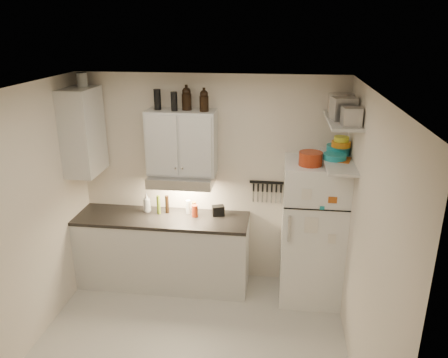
# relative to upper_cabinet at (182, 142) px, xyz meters

# --- Properties ---
(floor) EXTENTS (3.20, 3.00, 0.02)m
(floor) POSITION_rel_upper_cabinet_xyz_m (0.30, -1.33, -1.84)
(floor) COLOR beige
(floor) RESTS_ON ground
(ceiling) EXTENTS (3.20, 3.00, 0.02)m
(ceiling) POSITION_rel_upper_cabinet_xyz_m (0.30, -1.33, 0.78)
(ceiling) COLOR white
(ceiling) RESTS_ON ground
(back_wall) EXTENTS (3.20, 0.02, 2.60)m
(back_wall) POSITION_rel_upper_cabinet_xyz_m (0.30, 0.18, -0.53)
(back_wall) COLOR beige
(back_wall) RESTS_ON ground
(left_wall) EXTENTS (0.02, 3.00, 2.60)m
(left_wall) POSITION_rel_upper_cabinet_xyz_m (-1.31, -1.33, -0.53)
(left_wall) COLOR beige
(left_wall) RESTS_ON ground
(right_wall) EXTENTS (0.02, 3.00, 2.60)m
(right_wall) POSITION_rel_upper_cabinet_xyz_m (1.91, -1.33, -0.53)
(right_wall) COLOR beige
(right_wall) RESTS_ON ground
(base_cabinet) EXTENTS (2.10, 0.60, 0.88)m
(base_cabinet) POSITION_rel_upper_cabinet_xyz_m (-0.25, -0.14, -1.39)
(base_cabinet) COLOR silver
(base_cabinet) RESTS_ON floor
(countertop) EXTENTS (2.10, 0.62, 0.04)m
(countertop) POSITION_rel_upper_cabinet_xyz_m (-0.25, -0.14, -0.93)
(countertop) COLOR black
(countertop) RESTS_ON base_cabinet
(upper_cabinet) EXTENTS (0.80, 0.33, 0.75)m
(upper_cabinet) POSITION_rel_upper_cabinet_xyz_m (0.00, 0.00, 0.00)
(upper_cabinet) COLOR silver
(upper_cabinet) RESTS_ON back_wall
(side_cabinet) EXTENTS (0.33, 0.55, 1.00)m
(side_cabinet) POSITION_rel_upper_cabinet_xyz_m (-1.14, -0.14, 0.12)
(side_cabinet) COLOR silver
(side_cabinet) RESTS_ON left_wall
(range_hood) EXTENTS (0.76, 0.46, 0.12)m
(range_hood) POSITION_rel_upper_cabinet_xyz_m (0.00, -0.06, -0.44)
(range_hood) COLOR silver
(range_hood) RESTS_ON back_wall
(fridge) EXTENTS (0.70, 0.68, 1.70)m
(fridge) POSITION_rel_upper_cabinet_xyz_m (1.55, -0.18, -0.98)
(fridge) COLOR white
(fridge) RESTS_ON floor
(shelf_hi) EXTENTS (0.30, 0.95, 0.03)m
(shelf_hi) POSITION_rel_upper_cabinet_xyz_m (1.75, -0.31, 0.38)
(shelf_hi) COLOR silver
(shelf_hi) RESTS_ON right_wall
(shelf_lo) EXTENTS (0.30, 0.95, 0.03)m
(shelf_lo) POSITION_rel_upper_cabinet_xyz_m (1.75, -0.31, -0.07)
(shelf_lo) COLOR silver
(shelf_lo) RESTS_ON right_wall
(knife_strip) EXTENTS (0.42, 0.02, 0.03)m
(knife_strip) POSITION_rel_upper_cabinet_xyz_m (1.00, 0.15, -0.51)
(knife_strip) COLOR black
(knife_strip) RESTS_ON back_wall
(dutch_oven) EXTENTS (0.33, 0.33, 0.15)m
(dutch_oven) POSITION_rel_upper_cabinet_xyz_m (1.46, -0.29, -0.05)
(dutch_oven) COLOR #A33013
(dutch_oven) RESTS_ON fridge
(book_stack) EXTENTS (0.25, 0.28, 0.08)m
(book_stack) POSITION_rel_upper_cabinet_xyz_m (1.78, -0.31, -0.09)
(book_stack) COLOR #B65416
(book_stack) RESTS_ON fridge
(spice_jar) EXTENTS (0.07, 0.07, 0.10)m
(spice_jar) POSITION_rel_upper_cabinet_xyz_m (1.64, -0.22, -0.07)
(spice_jar) COLOR silver
(spice_jar) RESTS_ON fridge
(stock_pot) EXTENTS (0.33, 0.33, 0.20)m
(stock_pot) POSITION_rel_upper_cabinet_xyz_m (1.77, 0.02, 0.49)
(stock_pot) COLOR silver
(stock_pot) RESTS_ON shelf_hi
(tin_a) EXTENTS (0.26, 0.24, 0.23)m
(tin_a) POSITION_rel_upper_cabinet_xyz_m (1.74, -0.37, 0.50)
(tin_a) COLOR #AAAAAD
(tin_a) RESTS_ON shelf_hi
(tin_b) EXTENTS (0.19, 0.19, 0.17)m
(tin_b) POSITION_rel_upper_cabinet_xyz_m (1.79, -0.63, 0.48)
(tin_b) COLOR #AAAAAD
(tin_b) RESTS_ON shelf_hi
(bowl_teal) EXTENTS (0.26, 0.26, 0.10)m
(bowl_teal) POSITION_rel_upper_cabinet_xyz_m (1.77, -0.10, 0.00)
(bowl_teal) COLOR teal
(bowl_teal) RESTS_ON shelf_lo
(bowl_orange) EXTENTS (0.20, 0.20, 0.06)m
(bowl_orange) POSITION_rel_upper_cabinet_xyz_m (1.78, -0.16, 0.08)
(bowl_orange) COLOR orange
(bowl_orange) RESTS_ON bowl_teal
(bowl_yellow) EXTENTS (0.16, 0.16, 0.05)m
(bowl_yellow) POSITION_rel_upper_cabinet_xyz_m (1.78, -0.16, 0.14)
(bowl_yellow) COLOR gold
(bowl_yellow) RESTS_ON bowl_orange
(plates) EXTENTS (0.32, 0.32, 0.06)m
(plates) POSITION_rel_upper_cabinet_xyz_m (1.71, -0.30, -0.02)
(plates) COLOR teal
(plates) RESTS_ON shelf_lo
(growler_a) EXTENTS (0.14, 0.14, 0.26)m
(growler_a) POSITION_rel_upper_cabinet_xyz_m (0.06, 0.03, 0.51)
(growler_a) COLOR black
(growler_a) RESTS_ON upper_cabinet
(growler_b) EXTENTS (0.11, 0.11, 0.24)m
(growler_b) POSITION_rel_upper_cabinet_xyz_m (0.27, -0.02, 0.50)
(growler_b) COLOR black
(growler_b) RESTS_ON upper_cabinet
(thermos_a) EXTENTS (0.09, 0.09, 0.21)m
(thermos_a) POSITION_rel_upper_cabinet_xyz_m (-0.06, -0.04, 0.48)
(thermos_a) COLOR black
(thermos_a) RESTS_ON upper_cabinet
(thermos_b) EXTENTS (0.11, 0.11, 0.23)m
(thermos_b) POSITION_rel_upper_cabinet_xyz_m (-0.27, 0.00, 0.49)
(thermos_b) COLOR black
(thermos_b) RESTS_ON upper_cabinet
(side_jar) EXTENTS (0.14, 0.14, 0.16)m
(side_jar) POSITION_rel_upper_cabinet_xyz_m (-1.13, -0.03, 0.70)
(side_jar) COLOR silver
(side_jar) RESTS_ON side_cabinet
(soap_bottle) EXTENTS (0.13, 0.13, 0.27)m
(soap_bottle) POSITION_rel_upper_cabinet_xyz_m (-0.47, -0.01, -0.77)
(soap_bottle) COLOR silver
(soap_bottle) RESTS_ON countertop
(pepper_mill) EXTENTS (0.07, 0.07, 0.17)m
(pepper_mill) POSITION_rel_upper_cabinet_xyz_m (0.13, -0.02, -0.82)
(pepper_mill) COLOR brown
(pepper_mill) RESTS_ON countertop
(oil_bottle) EXTENTS (0.06, 0.06, 0.24)m
(oil_bottle) POSITION_rel_upper_cabinet_xyz_m (-0.31, -0.05, -0.79)
(oil_bottle) COLOR #516318
(oil_bottle) RESTS_ON countertop
(vinegar_bottle) EXTENTS (0.05, 0.05, 0.23)m
(vinegar_bottle) POSITION_rel_upper_cabinet_xyz_m (-0.21, -0.00, -0.79)
(vinegar_bottle) COLOR black
(vinegar_bottle) RESTS_ON countertop
(clear_bottle) EXTENTS (0.06, 0.06, 0.17)m
(clear_bottle) POSITION_rel_upper_cabinet_xyz_m (0.05, 0.01, -0.82)
(clear_bottle) COLOR silver
(clear_bottle) RESTS_ON countertop
(red_jar) EXTENTS (0.08, 0.08, 0.15)m
(red_jar) POSITION_rel_upper_cabinet_xyz_m (0.15, -0.08, -0.83)
(red_jar) COLOR #A33013
(red_jar) RESTS_ON countertop
(caddy) EXTENTS (0.17, 0.14, 0.12)m
(caddy) POSITION_rel_upper_cabinet_xyz_m (0.42, -0.00, -0.84)
(caddy) COLOR black
(caddy) RESTS_ON countertop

